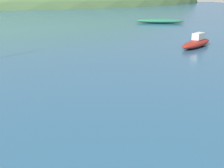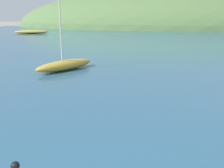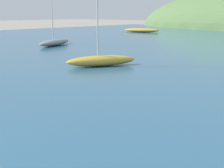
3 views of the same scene
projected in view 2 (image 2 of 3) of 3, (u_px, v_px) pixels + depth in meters
name	position (u px, v px, depth m)	size (l,w,h in m)	color
water	(156.00, 39.00, 32.54)	(80.00, 60.00, 0.10)	#2D5B7A
far_hillside	(162.00, 27.00, 64.74)	(73.67, 40.52, 18.04)	#567542
boat_blue_hull	(65.00, 65.00, 14.55)	(2.64, 3.69, 4.67)	gold
boat_red_dinghy	(31.00, 32.00, 41.44)	(5.45, 3.37, 0.58)	gold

